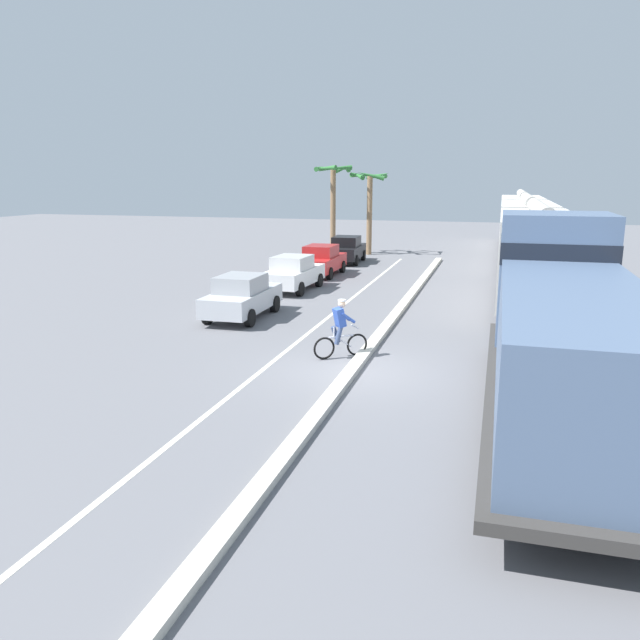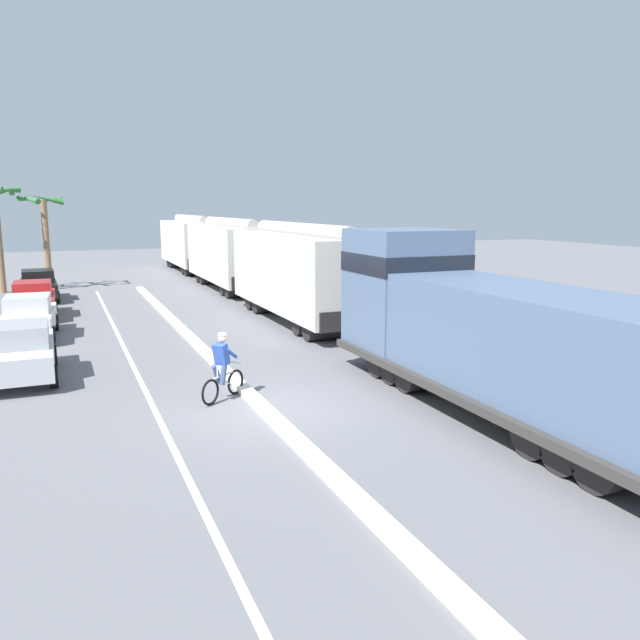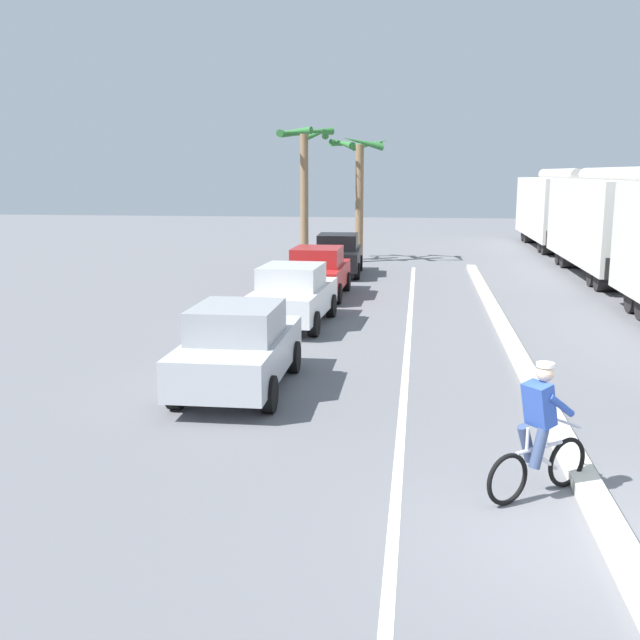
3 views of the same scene
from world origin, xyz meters
name	(u,v)px [view 2 (image 2 of 3)]	position (x,y,z in m)	size (l,w,h in m)	color
ground_plane	(261,409)	(0.00, 0.00, 0.00)	(120.00, 120.00, 0.00)	slate
median_curb	(207,353)	(0.00, 6.00, 0.08)	(0.36, 36.00, 0.16)	beige
lane_stripe	(131,362)	(-2.40, 6.00, 0.00)	(0.14, 36.00, 0.01)	silver
locomotive	(478,333)	(5.04, -1.65, 1.80)	(3.10, 11.61, 4.20)	slate
hopper_car_lead	(300,273)	(5.04, 10.51, 2.08)	(2.90, 10.60, 4.18)	beige
hopper_car_middle	(230,254)	(5.04, 22.11, 2.08)	(2.90, 10.60, 4.18)	beige
hopper_car_trailing	(191,243)	(5.04, 33.71, 2.08)	(2.90, 10.60, 4.18)	silver
parked_car_silver	(21,351)	(-5.46, 5.22, 0.82)	(1.86, 4.21, 1.62)	#B7BABF
parked_car_white	(29,317)	(-5.46, 11.25, 0.82)	(1.99, 4.28, 1.62)	silver
parked_car_red	(34,299)	(-5.44, 15.97, 0.82)	(1.87, 4.22, 1.62)	red
parked_car_black	(39,285)	(-5.35, 21.30, 0.82)	(1.96, 4.26, 1.62)	black
cyclist	(222,369)	(-0.66, 1.13, 0.82)	(1.37, 1.12, 1.71)	black
palm_tree_near	(45,219)	(-4.88, 25.81, 4.13)	(2.68, 2.73, 5.60)	#846647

